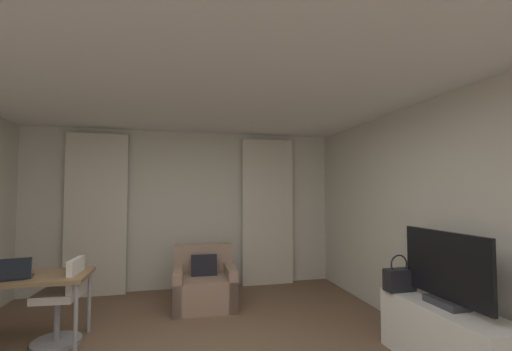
{
  "coord_description": "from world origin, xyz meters",
  "views": [
    {
      "loc": [
        -0.16,
        -2.65,
        1.6
      ],
      "look_at": [
        0.77,
        1.23,
        1.79
      ],
      "focal_mm": 23.16,
      "sensor_mm": 36.0,
      "label": 1
    }
  ],
  "objects_px": {
    "tv_flatscreen": "(445,271)",
    "armchair": "(204,286)",
    "tv_console": "(447,339)",
    "handbag_primary": "(399,279)",
    "laptop": "(13,275)",
    "desk": "(11,283)",
    "desk_chair": "(62,305)"
  },
  "relations": [
    {
      "from": "tv_flatscreen",
      "to": "tv_console",
      "type": "bearing_deg",
      "value": 90.0
    },
    {
      "from": "tv_console",
      "to": "tv_flatscreen",
      "type": "relative_size",
      "value": 1.34
    },
    {
      "from": "laptop",
      "to": "desk_chair",
      "type": "bearing_deg",
      "value": 18.27
    },
    {
      "from": "tv_flatscreen",
      "to": "handbag_primary",
      "type": "xyz_separation_m",
      "value": [
        -0.11,
        0.49,
        -0.19
      ]
    },
    {
      "from": "tv_console",
      "to": "handbag_primary",
      "type": "bearing_deg",
      "value": 103.12
    },
    {
      "from": "tv_console",
      "to": "armchair",
      "type": "bearing_deg",
      "value": 131.54
    },
    {
      "from": "tv_console",
      "to": "handbag_primary",
      "type": "relative_size",
      "value": 3.45
    },
    {
      "from": "laptop",
      "to": "tv_flatscreen",
      "type": "relative_size",
      "value": 0.39
    },
    {
      "from": "laptop",
      "to": "handbag_primary",
      "type": "xyz_separation_m",
      "value": [
        3.81,
        -0.79,
        -0.07
      ]
    },
    {
      "from": "tv_flatscreen",
      "to": "armchair",
      "type": "bearing_deg",
      "value": 131.47
    },
    {
      "from": "desk",
      "to": "desk_chair",
      "type": "height_order",
      "value": "desk_chair"
    },
    {
      "from": "desk",
      "to": "tv_console",
      "type": "xyz_separation_m",
      "value": [
        3.98,
        -1.39,
        -0.37
      ]
    },
    {
      "from": "desk",
      "to": "tv_flatscreen",
      "type": "relative_size",
      "value": 1.53
    },
    {
      "from": "armchair",
      "to": "desk",
      "type": "height_order",
      "value": "armchair"
    },
    {
      "from": "desk",
      "to": "laptop",
      "type": "distance_m",
      "value": 0.17
    },
    {
      "from": "desk",
      "to": "handbag_primary",
      "type": "xyz_separation_m",
      "value": [
        3.87,
        -0.91,
        0.04
      ]
    },
    {
      "from": "desk_chair",
      "to": "tv_console",
      "type": "height_order",
      "value": "desk_chair"
    },
    {
      "from": "desk",
      "to": "desk_chair",
      "type": "distance_m",
      "value": 0.54
    },
    {
      "from": "armchair",
      "to": "tv_flatscreen",
      "type": "relative_size",
      "value": 0.9
    },
    {
      "from": "laptop",
      "to": "tv_console",
      "type": "relative_size",
      "value": 0.29
    },
    {
      "from": "desk_chair",
      "to": "tv_flatscreen",
      "type": "bearing_deg",
      "value": -21.9
    },
    {
      "from": "desk_chair",
      "to": "desk",
      "type": "bearing_deg",
      "value": -177.69
    },
    {
      "from": "armchair",
      "to": "laptop",
      "type": "xyz_separation_m",
      "value": [
        -1.96,
        -0.94,
        0.49
      ]
    },
    {
      "from": "armchair",
      "to": "tv_console",
      "type": "bearing_deg",
      "value": -48.46
    },
    {
      "from": "desk",
      "to": "tv_flatscreen",
      "type": "bearing_deg",
      "value": -19.3
    },
    {
      "from": "armchair",
      "to": "handbag_primary",
      "type": "height_order",
      "value": "handbag_primary"
    },
    {
      "from": "laptop",
      "to": "tv_flatscreen",
      "type": "xyz_separation_m",
      "value": [
        3.92,
        -1.28,
        0.12
      ]
    },
    {
      "from": "desk_chair",
      "to": "handbag_primary",
      "type": "height_order",
      "value": "handbag_primary"
    },
    {
      "from": "desk",
      "to": "handbag_primary",
      "type": "height_order",
      "value": "handbag_primary"
    },
    {
      "from": "armchair",
      "to": "handbag_primary",
      "type": "relative_size",
      "value": 2.32
    },
    {
      "from": "armchair",
      "to": "laptop",
      "type": "distance_m",
      "value": 2.23
    },
    {
      "from": "handbag_primary",
      "to": "tv_flatscreen",
      "type": "bearing_deg",
      "value": -77.02
    }
  ]
}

